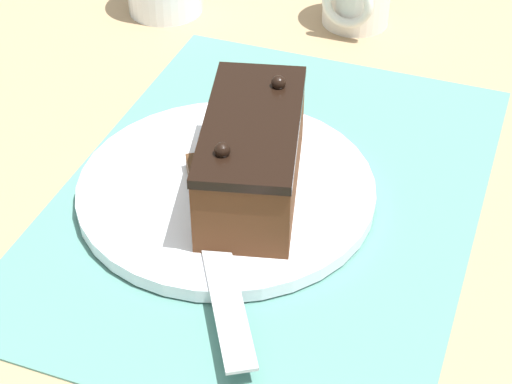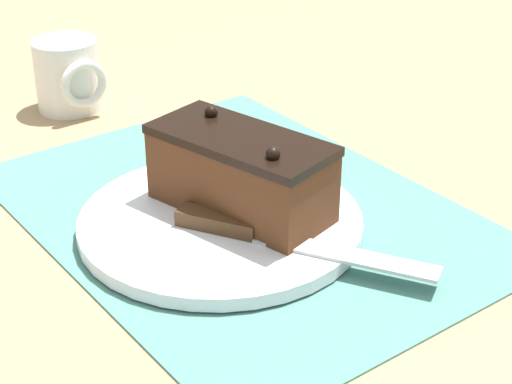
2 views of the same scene
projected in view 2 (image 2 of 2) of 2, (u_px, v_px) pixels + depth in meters
The scene contains 6 objects.
ground_plane at pixel (241, 214), 0.78m from camera, with size 3.00×3.00×0.00m, color #9E7F5B.
placemat_woven at pixel (241, 212), 0.78m from camera, with size 0.46×0.34×0.00m, color slate.
cake_plate at pixel (220, 222), 0.75m from camera, with size 0.25×0.25×0.01m.
chocolate_cake at pixel (241, 173), 0.74m from camera, with size 0.18×0.11×0.08m.
serving_knife at pixel (259, 233), 0.71m from camera, with size 0.20×0.13×0.01m.
coffee_mug at pixel (68, 75), 0.98m from camera, with size 0.08×0.07×0.08m.
Camera 2 is at (0.55, -0.40, 0.39)m, focal length 60.00 mm.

